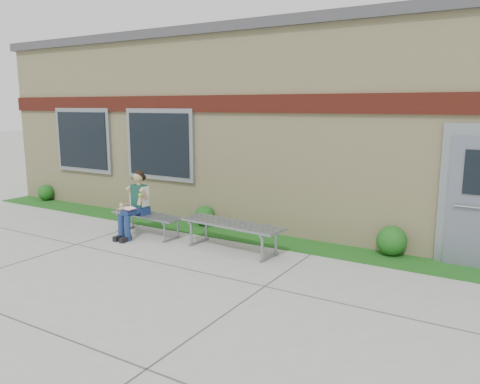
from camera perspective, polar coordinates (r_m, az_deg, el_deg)
The scene contains 9 objects.
ground at distance 6.99m, azimuth -6.34°, elevation -11.13°, with size 80.00×80.00×0.00m, color #9E9E99.
grass_strip at distance 9.07m, azimuth 3.68°, elevation -5.89°, with size 16.00×0.80×0.02m, color #154E14.
school_building at distance 11.83m, azimuth 11.42°, elevation 8.06°, with size 16.20×6.22×4.20m.
bench_left at distance 9.56m, azimuth -11.22°, elevation -3.24°, with size 1.67×0.59×0.43m.
bench_right at distance 8.37m, azimuth -0.97°, elevation -4.56°, with size 2.00×0.71×0.51m.
girl at distance 9.43m, azimuth -12.68°, elevation -1.33°, with size 0.48×0.79×1.31m.
shrub_west at distance 13.77m, azimuth -22.60°, elevation -0.06°, with size 0.42×0.42×0.42m, color #154E14.
shrub_mid at distance 10.08m, azimuth -4.33°, elevation -2.90°, with size 0.43×0.43×0.43m, color #154E14.
shrub_east at distance 8.50m, azimuth 18.00°, elevation -5.67°, with size 0.51×0.51×0.51m, color #154E14.
Camera 1 is at (3.97, -5.15, 2.58)m, focal length 35.00 mm.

